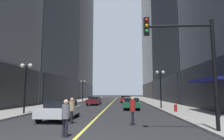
% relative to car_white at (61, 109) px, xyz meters
% --- Properties ---
extents(ground_plane, '(200.00, 200.00, 0.00)m').
position_rel_car_white_xyz_m(ground_plane, '(2.42, 27.56, -0.72)').
color(ground_plane, '#262628').
extents(sidewalk_left, '(4.50, 78.00, 0.15)m').
position_rel_car_white_xyz_m(sidewalk_left, '(-5.83, 27.56, -0.64)').
color(sidewalk_left, gray).
rests_on(sidewalk_left, ground).
extents(sidewalk_right, '(4.50, 78.00, 0.15)m').
position_rel_car_white_xyz_m(sidewalk_right, '(10.67, 27.56, -0.64)').
color(sidewalk_right, gray).
rests_on(sidewalk_right, ground).
extents(lane_centre_stripe, '(0.16, 70.00, 0.01)m').
position_rel_car_white_xyz_m(lane_centre_stripe, '(2.42, 27.56, -0.71)').
color(lane_centre_stripe, '#E5D64C').
rests_on(lane_centre_stripe, ground).
extents(building_left_far, '(11.82, 26.00, 58.74)m').
position_rel_car_white_xyz_m(building_left_far, '(-13.90, 52.56, 28.56)').
color(building_left_far, gray).
rests_on(building_left_far, ground).
extents(building_right_far, '(15.73, 26.00, 66.87)m').
position_rel_car_white_xyz_m(building_right_far, '(20.69, 52.56, 32.65)').
color(building_right_far, gray).
rests_on(building_right_far, ground).
extents(storefront_awning_right, '(1.60, 6.04, 3.12)m').
position_rel_car_white_xyz_m(storefront_awning_right, '(12.11, 3.72, 2.27)').
color(storefront_awning_right, navy).
rests_on(storefront_awning_right, ground).
extents(car_white, '(2.06, 4.25, 1.32)m').
position_rel_car_white_xyz_m(car_white, '(0.00, 0.00, 0.00)').
color(car_white, silver).
rests_on(car_white, ground).
extents(car_green, '(1.78, 4.50, 1.32)m').
position_rel_car_white_xyz_m(car_green, '(5.38, 8.65, 0.00)').
color(car_green, '#196038').
rests_on(car_green, ground).
extents(car_maroon, '(1.86, 4.51, 1.32)m').
position_rel_car_white_xyz_m(car_maroon, '(0.04, 15.99, -0.00)').
color(car_maroon, maroon).
rests_on(car_maroon, ground).
extents(car_red, '(1.98, 4.57, 1.32)m').
position_rel_car_white_xyz_m(car_red, '(4.96, 23.52, 0.00)').
color(car_red, '#B21919').
rests_on(car_red, ground).
extents(pedestrian_in_red_jacket, '(0.39, 0.39, 1.66)m').
position_rel_car_white_xyz_m(pedestrian_in_red_jacket, '(4.99, -1.96, 0.24)').
color(pedestrian_in_red_jacket, black).
rests_on(pedestrian_in_red_jacket, ground).
extents(pedestrian_in_grey_suit, '(0.47, 0.47, 1.61)m').
position_rel_car_white_xyz_m(pedestrian_in_grey_suit, '(1.92, -5.14, 0.21)').
color(pedestrian_in_grey_suit, black).
rests_on(pedestrian_in_grey_suit, ground).
extents(pedestrian_in_tan_trench, '(0.37, 0.37, 1.59)m').
position_rel_car_white_xyz_m(pedestrian_in_tan_trench, '(1.24, -1.61, 0.20)').
color(pedestrian_in_tan_trench, black).
rests_on(pedestrian_in_tan_trench, ground).
extents(traffic_light_near_right, '(3.43, 0.35, 5.65)m').
position_rel_car_white_xyz_m(traffic_light_near_right, '(7.77, -4.17, 3.02)').
color(traffic_light_near_right, black).
rests_on(traffic_light_near_right, ground).
extents(street_lamp_left_near, '(1.06, 0.36, 4.43)m').
position_rel_car_white_xyz_m(street_lamp_left_near, '(-3.98, 2.50, 2.54)').
color(street_lamp_left_near, black).
rests_on(street_lamp_left_near, ground).
extents(street_lamp_left_far, '(1.06, 0.36, 4.43)m').
position_rel_car_white_xyz_m(street_lamp_left_far, '(-3.98, 26.36, 2.54)').
color(street_lamp_left_far, black).
rests_on(street_lamp_left_far, ground).
extents(street_lamp_right_mid, '(1.06, 0.36, 4.43)m').
position_rel_car_white_xyz_m(street_lamp_right_mid, '(8.82, 8.75, 2.54)').
color(street_lamp_right_mid, black).
rests_on(street_lamp_right_mid, ground).
extents(fire_hydrant_right, '(0.28, 0.28, 0.80)m').
position_rel_car_white_xyz_m(fire_hydrant_right, '(9.32, 4.67, -0.32)').
color(fire_hydrant_right, red).
rests_on(fire_hydrant_right, ground).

